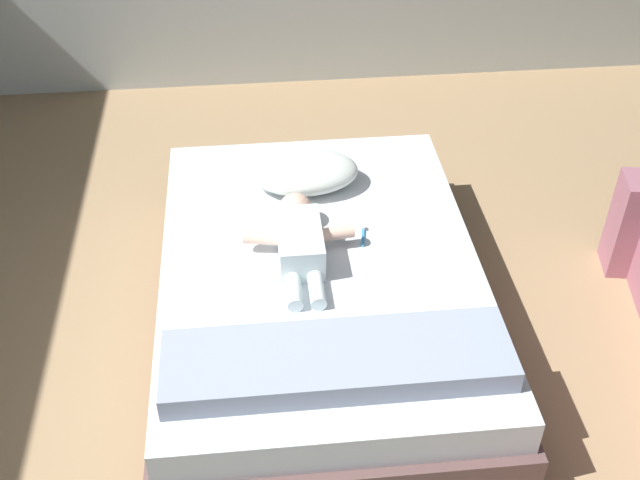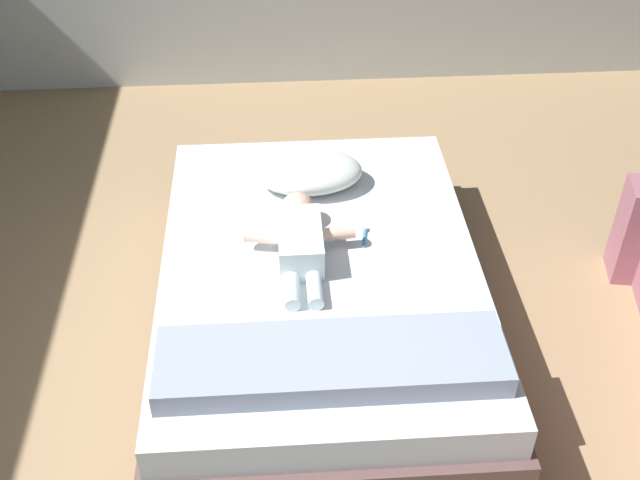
% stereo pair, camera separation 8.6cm
% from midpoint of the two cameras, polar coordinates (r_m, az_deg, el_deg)
% --- Properties ---
extents(ground_plane, '(8.00, 8.00, 0.00)m').
position_cam_midpoint_polar(ground_plane, '(3.15, -4.64, -14.28)').
color(ground_plane, '#A1815C').
extents(bed, '(1.39, 1.96, 0.37)m').
position_cam_midpoint_polar(bed, '(3.45, -0.72, -3.73)').
color(bed, brown).
rests_on(bed, ground_plane).
extents(pillow, '(0.51, 0.33, 0.16)m').
position_cam_midpoint_polar(pillow, '(3.71, -1.80, 4.93)').
color(pillow, white).
rests_on(pillow, bed).
extents(baby, '(0.47, 0.65, 0.15)m').
position_cam_midpoint_polar(baby, '(3.32, -2.24, 0.08)').
color(baby, white).
rests_on(baby, bed).
extents(toothbrush, '(0.03, 0.13, 0.02)m').
position_cam_midpoint_polar(toothbrush, '(3.44, 2.40, 0.34)').
color(toothbrush, '#3597E6').
rests_on(toothbrush, bed).
extents(blanket, '(1.25, 0.34, 0.10)m').
position_cam_midpoint_polar(blanket, '(2.84, 0.42, -8.75)').
color(blanket, '#939FB3').
rests_on(blanket, bed).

